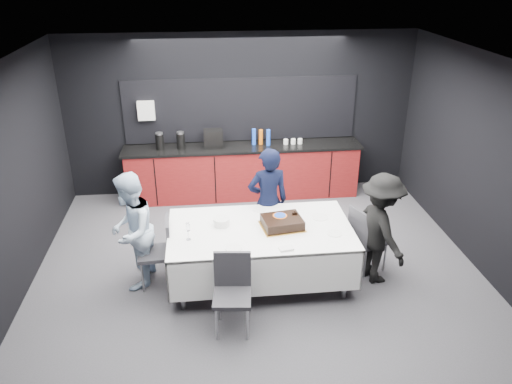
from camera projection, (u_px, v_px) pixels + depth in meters
ground at (257, 262)px, 7.00m from camera, size 6.00×6.00×0.00m
room_shell at (257, 137)px, 6.21m from camera, size 6.04×5.04×2.82m
kitchenette at (242, 167)px, 8.76m from camera, size 4.10×0.64×2.05m
party_table at (260, 238)px, 6.37m from camera, size 2.32×1.32×0.78m
cake_assembly at (282, 222)px, 6.31m from camera, size 0.58×0.50×0.17m
plate_stack at (222, 222)px, 6.35m from camera, size 0.21×0.21×0.10m
loose_plate_near at (233, 248)px, 5.87m from camera, size 0.20×0.20×0.01m
loose_plate_right_a at (320, 217)px, 6.56m from camera, size 0.22×0.22×0.01m
loose_plate_right_b at (334, 233)px, 6.18m from camera, size 0.20×0.20×0.01m
loose_plate_far at (259, 210)px, 6.76m from camera, size 0.18×0.18×0.01m
fork_pile at (286, 249)px, 5.84m from camera, size 0.18×0.13×0.03m
champagne_flute at (188, 228)px, 5.99m from camera, size 0.06×0.06×0.22m
chair_left at (160, 247)px, 6.36m from camera, size 0.45×0.45×0.92m
chair_right at (364, 235)px, 6.63m from camera, size 0.54×0.54×0.92m
chair_near at (232, 287)px, 5.60m from camera, size 0.46×0.46×0.92m
person_center at (268, 202)px, 6.95m from camera, size 0.63×0.46×1.59m
person_left at (131, 231)px, 6.25m from camera, size 0.69×0.83×1.54m
person_right at (380, 229)px, 6.36m from camera, size 0.77×1.07×1.50m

